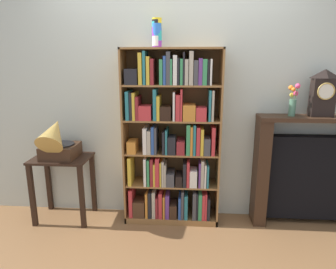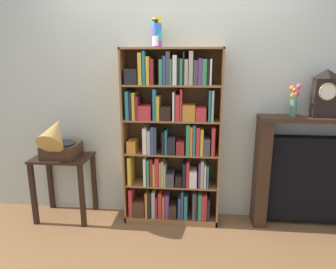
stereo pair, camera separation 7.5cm
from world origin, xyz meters
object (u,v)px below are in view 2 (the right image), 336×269
side_table_left (64,173)px  flower_vase (294,101)px  gramophone (58,140)px  cup_stack (157,33)px  bookshelf (171,144)px  mantel_clock (325,93)px  fireplace_mantel (312,174)px

side_table_left → flower_vase: (2.27, 0.07, 0.77)m
gramophone → cup_stack: bearing=8.6°
gramophone → flower_vase: size_ratio=1.54×
side_table_left → flower_vase: size_ratio=2.18×
bookshelf → flower_vase: bookshelf is taller
flower_vase → gramophone: bearing=-176.4°
mantel_clock → flower_vase: bearing=179.8°
side_table_left → mantel_clock: mantel_clock is taller
fireplace_mantel → flower_vase: bearing=-174.6°
mantel_clock → bookshelf: bearing=-179.2°
mantel_clock → flower_vase: size_ratio=1.41×
cup_stack → flower_vase: (1.29, -0.01, -0.61)m
bookshelf → gramophone: 1.13m
side_table_left → gramophone: gramophone is taller
cup_stack → gramophone: size_ratio=0.55×
bookshelf → flower_vase: bearing=1.0°
gramophone → flower_vase: flower_vase is taller
side_table_left → gramophone: 0.38m
gramophone → mantel_clock: 2.58m
side_table_left → fireplace_mantel: 2.53m
side_table_left → gramophone: bearing=-90.0°
bookshelf → side_table_left: 1.17m
flower_vase → bookshelf: bearing=-179.0°
flower_vase → cup_stack: bearing=179.7°
mantel_clock → side_table_left: bearing=-178.3°
side_table_left → fireplace_mantel: bearing=2.2°
side_table_left → fireplace_mantel: (2.52, 0.10, 0.05)m
side_table_left → mantel_clock: size_ratio=1.55×
cup_stack → fireplace_mantel: cup_stack is taller
gramophone → fireplace_mantel: bearing=3.8°
gramophone → mantel_clock: (2.53, 0.14, 0.47)m
gramophone → flower_vase: (2.27, 0.14, 0.40)m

